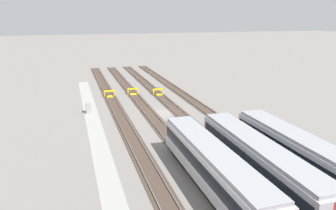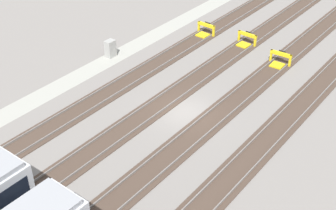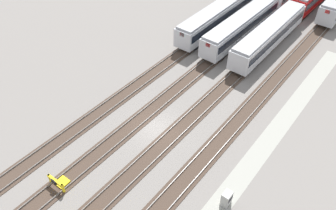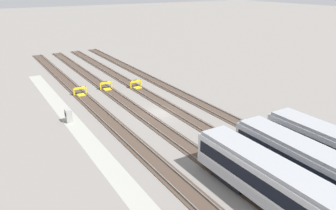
# 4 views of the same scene
# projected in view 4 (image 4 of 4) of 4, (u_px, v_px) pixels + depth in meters

# --- Properties ---
(ground_plane) EXTENTS (400.00, 400.00, 0.00)m
(ground_plane) POSITION_uv_depth(u_px,v_px,m) (159.00, 113.00, 42.41)
(ground_plane) COLOR gray
(service_walkway) EXTENTS (54.00, 2.00, 0.01)m
(service_walkway) POSITION_uv_depth(u_px,v_px,m) (80.00, 131.00, 37.33)
(service_walkway) COLOR #9E9E93
(service_walkway) RESTS_ON ground
(rail_track_nearest) EXTENTS (90.00, 2.24, 0.21)m
(rail_track_nearest) POSITION_uv_depth(u_px,v_px,m) (112.00, 123.00, 39.22)
(rail_track_nearest) COLOR #47382D
(rail_track_nearest) RESTS_ON ground
(rail_track_near_inner) EXTENTS (90.00, 2.24, 0.21)m
(rail_track_near_inner) POSITION_uv_depth(u_px,v_px,m) (144.00, 116.00, 41.34)
(rail_track_near_inner) COLOR #47382D
(rail_track_near_inner) RESTS_ON ground
(rail_track_middle) EXTENTS (90.00, 2.24, 0.21)m
(rail_track_middle) POSITION_uv_depth(u_px,v_px,m) (173.00, 109.00, 43.45)
(rail_track_middle) COLOR #47382D
(rail_track_middle) RESTS_ON ground
(rail_track_far_inner) EXTENTS (90.00, 2.24, 0.21)m
(rail_track_far_inner) POSITION_uv_depth(u_px,v_px,m) (200.00, 103.00, 45.57)
(rail_track_far_inner) COLOR #47382D
(rail_track_far_inner) RESTS_ON ground
(subway_car_front_row_centre) EXTENTS (18.01, 2.92, 3.70)m
(subway_car_front_row_centre) POSITION_uv_depth(u_px,v_px,m) (291.00, 195.00, 22.80)
(subway_car_front_row_centre) COLOR silver
(subway_car_front_row_centre) RESTS_ON ground
(subway_car_back_row_centre) EXTENTS (18.03, 3.04, 3.70)m
(subway_car_back_row_centre) POSITION_uv_depth(u_px,v_px,m) (329.00, 177.00, 24.93)
(subway_car_back_row_centre) COLOR silver
(subway_car_back_row_centre) RESTS_ON ground
(bumper_stop_nearest_track) EXTENTS (1.36, 2.01, 1.22)m
(bumper_stop_nearest_track) POSITION_uv_depth(u_px,v_px,m) (80.00, 92.00, 48.85)
(bumper_stop_nearest_track) COLOR yellow
(bumper_stop_nearest_track) RESTS_ON ground
(bumper_stop_near_inner_track) EXTENTS (1.37, 2.01, 1.22)m
(bumper_stop_near_inner_track) POSITION_uv_depth(u_px,v_px,m) (107.00, 86.00, 51.40)
(bumper_stop_near_inner_track) COLOR yellow
(bumper_stop_near_inner_track) RESTS_ON ground
(bumper_stop_middle_track) EXTENTS (1.38, 2.01, 1.22)m
(bumper_stop_middle_track) POSITION_uv_depth(u_px,v_px,m) (136.00, 85.00, 52.15)
(bumper_stop_middle_track) COLOR yellow
(bumper_stop_middle_track) RESTS_ON ground
(electrical_cabinet) EXTENTS (0.90, 0.73, 1.60)m
(electrical_cabinet) POSITION_uv_depth(u_px,v_px,m) (69.00, 116.00, 39.40)
(electrical_cabinet) COLOR #9E9E99
(electrical_cabinet) RESTS_ON ground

